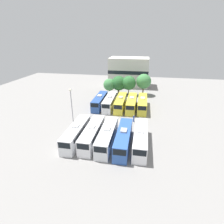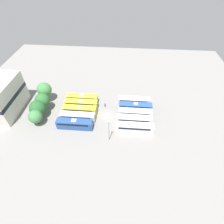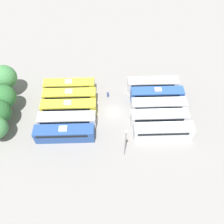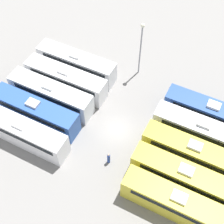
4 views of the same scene
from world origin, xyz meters
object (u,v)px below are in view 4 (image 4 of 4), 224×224
Objects in this scene: bus_3 at (36,111)px; bus_0 at (77,63)px; bus_7 at (192,153)px; bus_9 at (177,203)px; bus_2 at (51,94)px; bus_4 at (23,132)px; bus_6 at (201,132)px; bus_5 at (211,113)px; bus_8 at (184,177)px; bus_1 at (66,79)px; worker_person at (109,158)px; light_pole at (141,42)px.

bus_0 is at bearing 178.61° from bus_3.
bus_7 and bus_9 have the same top height.
bus_9 is at bearing 71.90° from bus_2.
bus_0 and bus_4 have the same top height.
bus_3 and bus_9 have the same top height.
bus_4 is at bearing -62.93° from bus_6.
bus_5 is 9.95m from bus_8.
bus_7 is 6.56m from bus_9.
bus_4 is at bearing -0.22° from bus_1.
bus_1 is 13.36m from worker_person.
bus_4 is at bearing -56.25° from bus_5.
light_pole is at bearing -132.91° from bus_7.
bus_2 and bus_3 have the same top height.
bus_0 and bus_2 have the same top height.
worker_person is (1.26, -8.76, -0.98)m from bus_8.
bus_2 is (6.59, -0.09, 0.00)m from bus_0.
worker_person is at bearing 100.42° from bus_4.
bus_5 is at bearing 123.75° from bus_4.
bus_8 is (9.95, -0.20, 0.00)m from bus_5.
light_pole reaches higher than bus_2.
bus_2 is (3.22, -0.36, 0.00)m from bus_1.
bus_1 and bus_2 have the same top height.
bus_3 and bus_6 have the same top height.
light_pole is (-7.51, 7.82, 4.06)m from bus_1.
bus_0 is 1.35× the size of light_pole.
bus_2 is at bearing -37.32° from light_pole.
bus_4 is at bearing 2.77° from bus_2.
bus_4 is 1.00× the size of bus_8.
bus_6 is (-3.32, 19.82, 0.00)m from bus_2.
bus_8 is (0.07, 20.01, 0.00)m from bus_3.
bus_3 is 20.20m from bus_7.
bus_8 is at bearing -1.16° from bus_5.
bus_4 is at bearing -24.34° from light_pole.
bus_9 is at bearing 63.66° from bus_1.
bus_3 is at bearing -63.95° from bus_5.
worker_person is at bearing 83.27° from bus_3.
bus_6 is (-6.65, 19.97, 0.00)m from bus_3.
bus_0 is 1.00× the size of bus_3.
bus_2 is 21.10m from bus_5.
bus_9 is at bearing 80.86° from bus_3.
bus_2 is at bearing -90.18° from bus_7.
bus_3 and bus_7 have the same top height.
bus_0 reaches higher than worker_person.
bus_2 is at bearing 177.44° from bus_3.
bus_6 is at bearing 90.29° from bus_1.
worker_person is at bearing 44.39° from bus_0.
bus_9 is (-0.04, 19.88, 0.00)m from bus_4.
bus_1 and bus_3 have the same top height.
bus_8 is at bearing 80.29° from bus_2.
light_pole is at bearing -122.48° from bus_6.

